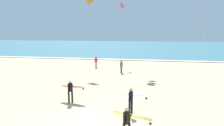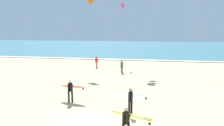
{
  "view_description": "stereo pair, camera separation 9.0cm",
  "coord_description": "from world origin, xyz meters",
  "px_view_note": "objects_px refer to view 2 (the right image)",
  "views": [
    {
      "loc": [
        3.15,
        -10.26,
        5.28
      ],
      "look_at": [
        0.68,
        4.3,
        2.84
      ],
      "focal_mm": 31.93,
      "sensor_mm": 36.0,
      "label": 1
    },
    {
      "loc": [
        3.23,
        -10.24,
        5.28
      ],
      "look_at": [
        0.68,
        4.3,
        2.84
      ],
      "focal_mm": 31.93,
      "sensor_mm": 36.0,
      "label": 2
    }
  ],
  "objects_px": {
    "surfer_third": "(128,119)",
    "kite_delta_rose_extra": "(123,6)",
    "bystander_red_top": "(97,62)",
    "kite_diamond_amber_far": "(90,1)",
    "surfer_trailing": "(131,98)",
    "bystander_green_top": "(122,67)",
    "surfer_lead": "(71,88)"
  },
  "relations": [
    {
      "from": "surfer_third",
      "to": "surfer_lead",
      "type": "bearing_deg",
      "value": 136.31
    },
    {
      "from": "kite_diamond_amber_far",
      "to": "bystander_red_top",
      "type": "bearing_deg",
      "value": 89.0
    },
    {
      "from": "surfer_third",
      "to": "bystander_red_top",
      "type": "height_order",
      "value": "surfer_third"
    },
    {
      "from": "kite_delta_rose_extra",
      "to": "bystander_red_top",
      "type": "xyz_separation_m",
      "value": [
        -3.35,
        -2.83,
        -7.94
      ]
    },
    {
      "from": "surfer_trailing",
      "to": "bystander_red_top",
      "type": "xyz_separation_m",
      "value": [
        -6.14,
        15.12,
        -0.23
      ]
    },
    {
      "from": "surfer_lead",
      "to": "bystander_green_top",
      "type": "bearing_deg",
      "value": 77.36
    },
    {
      "from": "kite_diamond_amber_far",
      "to": "kite_delta_rose_extra",
      "type": "bearing_deg",
      "value": 58.89
    },
    {
      "from": "bystander_green_top",
      "to": "bystander_red_top",
      "type": "xyz_separation_m",
      "value": [
        -4.03,
        3.1,
        0.0
      ]
    },
    {
      "from": "surfer_lead",
      "to": "bystander_green_top",
      "type": "xyz_separation_m",
      "value": [
        2.4,
        10.72,
        -0.23
      ]
    },
    {
      "from": "bystander_red_top",
      "to": "kite_delta_rose_extra",
      "type": "bearing_deg",
      "value": 40.16
    },
    {
      "from": "surfer_third",
      "to": "kite_diamond_amber_far",
      "type": "bearing_deg",
      "value": 112.15
    },
    {
      "from": "surfer_third",
      "to": "kite_delta_rose_extra",
      "type": "relative_size",
      "value": 0.26
    },
    {
      "from": "bystander_green_top",
      "to": "bystander_red_top",
      "type": "distance_m",
      "value": 5.08
    },
    {
      "from": "kite_delta_rose_extra",
      "to": "bystander_red_top",
      "type": "distance_m",
      "value": 9.07
    },
    {
      "from": "surfer_third",
      "to": "kite_delta_rose_extra",
      "type": "height_order",
      "value": "kite_delta_rose_extra"
    },
    {
      "from": "surfer_lead",
      "to": "kite_delta_rose_extra",
      "type": "relative_size",
      "value": 0.23
    },
    {
      "from": "surfer_trailing",
      "to": "kite_delta_rose_extra",
      "type": "xyz_separation_m",
      "value": [
        -2.79,
        17.94,
        7.71
      ]
    },
    {
      "from": "kite_diamond_amber_far",
      "to": "kite_delta_rose_extra",
      "type": "xyz_separation_m",
      "value": [
        3.4,
        5.63,
        -0.04
      ]
    },
    {
      "from": "bystander_red_top",
      "to": "surfer_third",
      "type": "bearing_deg",
      "value": -71.13
    },
    {
      "from": "surfer_third",
      "to": "kite_diamond_amber_far",
      "type": "distance_m",
      "value": 18.35
    },
    {
      "from": "surfer_third",
      "to": "surfer_trailing",
      "type": "bearing_deg",
      "value": 91.56
    },
    {
      "from": "surfer_trailing",
      "to": "bystander_red_top",
      "type": "distance_m",
      "value": 16.32
    },
    {
      "from": "surfer_lead",
      "to": "surfer_third",
      "type": "bearing_deg",
      "value": -43.69
    },
    {
      "from": "surfer_lead",
      "to": "bystander_red_top",
      "type": "bearing_deg",
      "value": 96.72
    },
    {
      "from": "kite_diamond_amber_far",
      "to": "surfer_trailing",
      "type": "bearing_deg",
      "value": -63.32
    },
    {
      "from": "bystander_red_top",
      "to": "surfer_trailing",
      "type": "bearing_deg",
      "value": -67.9
    },
    {
      "from": "surfer_lead",
      "to": "kite_diamond_amber_far",
      "type": "bearing_deg",
      "value": 98.65
    },
    {
      "from": "surfer_trailing",
      "to": "surfer_third",
      "type": "bearing_deg",
      "value": -88.44
    },
    {
      "from": "surfer_third",
      "to": "bystander_red_top",
      "type": "bearing_deg",
      "value": 108.87
    },
    {
      "from": "bystander_green_top",
      "to": "bystander_red_top",
      "type": "relative_size",
      "value": 1.0
    },
    {
      "from": "bystander_green_top",
      "to": "surfer_third",
      "type": "bearing_deg",
      "value": -81.74
    },
    {
      "from": "bystander_red_top",
      "to": "kite_diamond_amber_far",
      "type": "bearing_deg",
      "value": -91.0
    }
  ]
}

